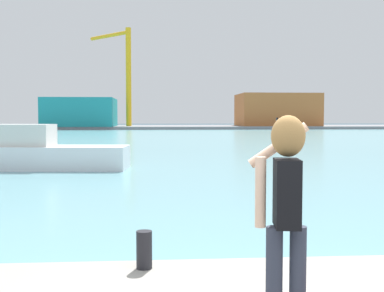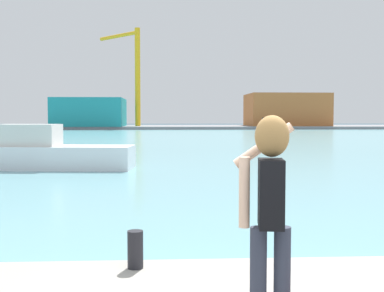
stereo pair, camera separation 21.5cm
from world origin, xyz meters
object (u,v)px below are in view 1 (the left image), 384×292
Objects in this scene: warehouse_right at (277,110)px; harbor_bollard at (144,250)px; boat_moored at (40,153)px; person_photographer at (286,197)px; warehouse_left at (81,112)px; port_crane at (124,67)px.

harbor_bollard is at bearing -104.92° from warehouse_right.
boat_moored is at bearing -111.22° from warehouse_right.
harbor_bollard is 0.03× the size of warehouse_right.
warehouse_left reaches higher than person_photographer.
warehouse_right is at bearing 75.08° from harbor_bollard.
port_crane is (7.75, 1.93, 8.47)m from warehouse_left.
person_photographer is 0.24× the size of boat_moored.
warehouse_right is at bearing 4.12° from warehouse_left.
warehouse_left is at bearing 98.66° from harbor_bollard.
person_photographer is 0.13× the size of warehouse_left.
boat_moored is (-4.72, 15.86, -0.02)m from harbor_bollard.
harbor_bollard is at bearing -68.15° from boat_moored.
port_crane is (-29.27, -0.73, 7.95)m from warehouse_right.
boat_moored is 0.40× the size of port_crane.
warehouse_right reaches higher than person_photographer.
harbor_bollard is 89.43m from port_crane.
person_photographer is 4.04× the size of harbor_bollard.
boat_moored is (-5.91, 17.47, -0.87)m from person_photographer.
boat_moored is 78.88m from warehouse_right.
warehouse_left is (-8.49, 70.81, 2.36)m from boat_moored.
person_photographer is at bearing -53.36° from harbor_bollard.
harbor_bollard is 0.02× the size of port_crane.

